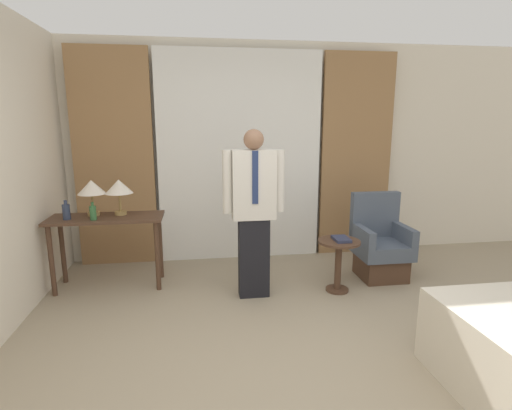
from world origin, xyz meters
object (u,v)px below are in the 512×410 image
at_px(table_lamp_left, 92,188).
at_px(person, 254,208).
at_px(bottle_near_edge, 93,213).
at_px(book, 341,239).
at_px(armchair, 380,247).
at_px(side_table, 338,257).
at_px(table_lamp_right, 119,188).
at_px(bottle_by_lamp, 66,212).
at_px(desk, 107,229).

height_order(table_lamp_left, person, person).
bearing_deg(bottle_near_edge, book, -8.13).
relative_size(armchair, book, 4.29).
relative_size(person, side_table, 3.05).
distance_m(person, side_table, 1.03).
height_order(table_lamp_right, person, person).
xyz_separation_m(bottle_by_lamp, side_table, (2.73, -0.41, -0.48)).
bearing_deg(table_lamp_left, desk, -27.54).
bearing_deg(person, desk, 163.04).
bearing_deg(table_lamp_left, book, -12.28).
distance_m(table_lamp_left, table_lamp_right, 0.27).
relative_size(table_lamp_right, bottle_by_lamp, 1.90).
xyz_separation_m(bottle_near_edge, book, (2.48, -0.35, -0.28)).
xyz_separation_m(armchair, book, (-0.58, -0.32, 0.22)).
distance_m(desk, side_table, 2.43).
bearing_deg(armchair, table_lamp_left, 175.74).
bearing_deg(side_table, table_lamp_left, 167.65).
relative_size(table_lamp_left, armchair, 0.40).
bearing_deg(desk, bottle_near_edge, -127.22).
xyz_separation_m(bottle_near_edge, armchair, (3.06, -0.04, -0.50)).
relative_size(desk, bottle_by_lamp, 5.84).
bearing_deg(person, table_lamp_right, 158.76).
height_order(desk, bottle_near_edge, bottle_near_edge).
xyz_separation_m(person, armchair, (1.48, 0.29, -0.56)).
xyz_separation_m(table_lamp_left, armchair, (3.10, -0.23, -0.71)).
bearing_deg(side_table, bottle_by_lamp, 171.47).
bearing_deg(table_lamp_right, armchair, -4.67).
bearing_deg(bottle_near_edge, table_lamp_right, 40.19).
relative_size(table_lamp_right, armchair, 0.40).
xyz_separation_m(armchair, side_table, (-0.60, -0.32, 0.03)).
relative_size(desk, person, 0.69).
xyz_separation_m(table_lamp_right, bottle_near_edge, (-0.23, -0.19, -0.21)).
relative_size(desk, table_lamp_left, 3.07).
bearing_deg(book, table_lamp_left, 167.72).
bearing_deg(armchair, person, -168.77).
height_order(table_lamp_left, book, table_lamp_left).
bearing_deg(desk, armchair, -3.08).
height_order(table_lamp_right, armchair, table_lamp_right).
distance_m(desk, table_lamp_left, 0.45).
distance_m(desk, table_lamp_right, 0.45).
bearing_deg(bottle_near_edge, person, -11.79).
distance_m(bottle_near_edge, side_table, 2.53).
height_order(table_lamp_right, book, table_lamp_right).
relative_size(table_lamp_right, side_table, 0.69).
bearing_deg(desk, person, -16.96).
bearing_deg(table_lamp_right, bottle_near_edge, -139.81).
distance_m(table_lamp_right, armchair, 2.93).
xyz_separation_m(bottle_near_edge, side_table, (2.46, -0.35, -0.47)).
bearing_deg(desk, side_table, -11.38).
height_order(bottle_near_edge, armchair, bottle_near_edge).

